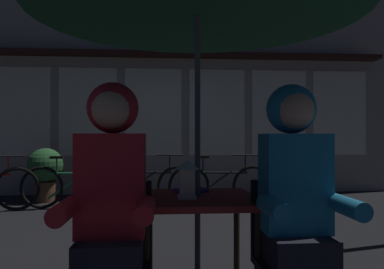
{
  "coord_description": "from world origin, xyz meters",
  "views": [
    {
      "loc": [
        -0.22,
        -2.37,
        1.11
      ],
      "look_at": [
        0.0,
        0.44,
        1.13
      ],
      "focal_mm": 35.54,
      "sensor_mm": 36.0,
      "label": 1
    }
  ],
  "objects_px": {
    "cafe_table": "(198,213)",
    "person_left_hooded": "(111,190)",
    "bicycle_third": "(146,185)",
    "book": "(191,190)",
    "bicycle_fourth": "(221,185)",
    "potted_plant": "(45,170)",
    "person_right_hooded": "(296,188)",
    "chair_right": "(293,253)",
    "lantern": "(187,178)",
    "chair_left": "(112,257)",
    "bicycle_second": "(75,186)"
  },
  "relations": [
    {
      "from": "cafe_table",
      "to": "person_left_hooded",
      "type": "xyz_separation_m",
      "value": [
        -0.48,
        -0.43,
        0.21
      ]
    },
    {
      "from": "bicycle_third",
      "to": "book",
      "type": "xyz_separation_m",
      "value": [
        0.46,
        -3.54,
        0.41
      ]
    },
    {
      "from": "bicycle_fourth",
      "to": "potted_plant",
      "type": "height_order",
      "value": "potted_plant"
    },
    {
      "from": "person_right_hooded",
      "to": "book",
      "type": "height_order",
      "value": "person_right_hooded"
    },
    {
      "from": "chair_right",
      "to": "person_right_hooded",
      "type": "relative_size",
      "value": 0.62
    },
    {
      "from": "lantern",
      "to": "person_left_hooded",
      "type": "distance_m",
      "value": 0.54
    },
    {
      "from": "person_right_hooded",
      "to": "bicycle_third",
      "type": "distance_m",
      "value": 4.29
    },
    {
      "from": "chair_left",
      "to": "book",
      "type": "distance_m",
      "value": 0.76
    },
    {
      "from": "person_left_hooded",
      "to": "person_right_hooded",
      "type": "height_order",
      "value": "same"
    },
    {
      "from": "chair_left",
      "to": "bicycle_second",
      "type": "relative_size",
      "value": 0.52
    },
    {
      "from": "bicycle_second",
      "to": "potted_plant",
      "type": "height_order",
      "value": "potted_plant"
    },
    {
      "from": "lantern",
      "to": "bicycle_third",
      "type": "distance_m",
      "value": 3.85
    },
    {
      "from": "bicycle_second",
      "to": "chair_right",
      "type": "bearing_deg",
      "value": -63.14
    },
    {
      "from": "person_left_hooded",
      "to": "book",
      "type": "xyz_separation_m",
      "value": [
        0.45,
        0.61,
        -0.09
      ]
    },
    {
      "from": "lantern",
      "to": "bicycle_third",
      "type": "relative_size",
      "value": 0.14
    },
    {
      "from": "chair_left",
      "to": "bicycle_second",
      "type": "height_order",
      "value": "chair_left"
    },
    {
      "from": "cafe_table",
      "to": "book",
      "type": "xyz_separation_m",
      "value": [
        -0.03,
        0.18,
        0.11
      ]
    },
    {
      "from": "chair_right",
      "to": "chair_left",
      "type": "bearing_deg",
      "value": 180.0
    },
    {
      "from": "lantern",
      "to": "bicycle_second",
      "type": "distance_m",
      "value": 4.08
    },
    {
      "from": "person_right_hooded",
      "to": "chair_right",
      "type": "bearing_deg",
      "value": 90.0
    },
    {
      "from": "lantern",
      "to": "person_left_hooded",
      "type": "relative_size",
      "value": 0.17
    },
    {
      "from": "chair_left",
      "to": "chair_right",
      "type": "height_order",
      "value": "same"
    },
    {
      "from": "lantern",
      "to": "person_left_hooded",
      "type": "bearing_deg",
      "value": -138.99
    },
    {
      "from": "bicycle_second",
      "to": "bicycle_third",
      "type": "xyz_separation_m",
      "value": [
        1.09,
        0.04,
        0.0
      ]
    },
    {
      "from": "chair_left",
      "to": "chair_right",
      "type": "distance_m",
      "value": 0.96
    },
    {
      "from": "cafe_table",
      "to": "bicycle_fourth",
      "type": "relative_size",
      "value": 0.44
    },
    {
      "from": "lantern",
      "to": "book",
      "type": "distance_m",
      "value": 0.28
    },
    {
      "from": "chair_right",
      "to": "person_left_hooded",
      "type": "height_order",
      "value": "person_left_hooded"
    },
    {
      "from": "cafe_table",
      "to": "person_right_hooded",
      "type": "xyz_separation_m",
      "value": [
        0.48,
        -0.43,
        0.21
      ]
    },
    {
      "from": "cafe_table",
      "to": "bicycle_third",
      "type": "xyz_separation_m",
      "value": [
        -0.48,
        3.73,
        -0.29
      ]
    },
    {
      "from": "bicycle_fourth",
      "to": "person_left_hooded",
      "type": "bearing_deg",
      "value": -106.41
    },
    {
      "from": "cafe_table",
      "to": "chair_left",
      "type": "distance_m",
      "value": 0.62
    },
    {
      "from": "bicycle_second",
      "to": "potted_plant",
      "type": "bearing_deg",
      "value": 134.38
    },
    {
      "from": "chair_left",
      "to": "book",
      "type": "bearing_deg",
      "value": 50.59
    },
    {
      "from": "bicycle_second",
      "to": "bicycle_third",
      "type": "relative_size",
      "value": 1.01
    },
    {
      "from": "bicycle_second",
      "to": "potted_plant",
      "type": "relative_size",
      "value": 1.83
    },
    {
      "from": "person_right_hooded",
      "to": "bicycle_second",
      "type": "bearing_deg",
      "value": 116.54
    },
    {
      "from": "bicycle_second",
      "to": "chair_left",
      "type": "bearing_deg",
      "value": -74.9
    },
    {
      "from": "person_left_hooded",
      "to": "potted_plant",
      "type": "bearing_deg",
      "value": 110.08
    },
    {
      "from": "bicycle_fourth",
      "to": "potted_plant",
      "type": "xyz_separation_m",
      "value": [
        -2.94,
        0.74,
        0.2
      ]
    },
    {
      "from": "bicycle_fourth",
      "to": "person_right_hooded",
      "type": "bearing_deg",
      "value": -93.24
    },
    {
      "from": "person_right_hooded",
      "to": "bicycle_fourth",
      "type": "distance_m",
      "value": 4.07
    },
    {
      "from": "chair_left",
      "to": "person_right_hooded",
      "type": "height_order",
      "value": "person_right_hooded"
    },
    {
      "from": "chair_right",
      "to": "person_right_hooded",
      "type": "height_order",
      "value": "person_right_hooded"
    },
    {
      "from": "lantern",
      "to": "book",
      "type": "height_order",
      "value": "lantern"
    },
    {
      "from": "cafe_table",
      "to": "chair_left",
      "type": "relative_size",
      "value": 0.85
    },
    {
      "from": "chair_left",
      "to": "chair_right",
      "type": "xyz_separation_m",
      "value": [
        0.96,
        0.0,
        0.0
      ]
    },
    {
      "from": "chair_left",
      "to": "book",
      "type": "xyz_separation_m",
      "value": [
        0.45,
        0.55,
        0.26
      ]
    },
    {
      "from": "chair_right",
      "to": "bicycle_fourth",
      "type": "height_order",
      "value": "chair_right"
    },
    {
      "from": "bicycle_fourth",
      "to": "cafe_table",
      "type": "bearing_deg",
      "value": -101.1
    }
  ]
}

